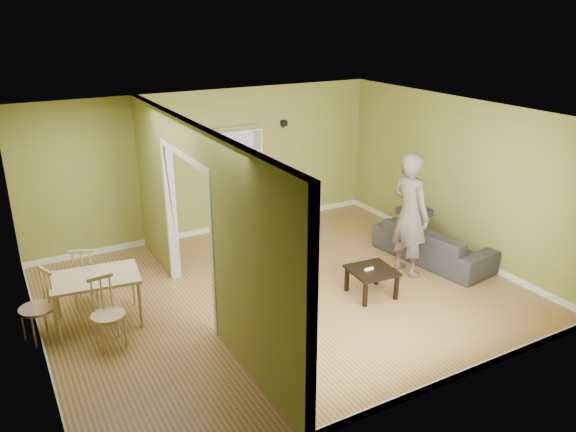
% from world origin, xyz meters
% --- Properties ---
extents(room_shell, '(6.50, 6.50, 6.50)m').
position_xyz_m(room_shell, '(0.00, 0.00, 1.30)').
color(room_shell, '#9F854B').
rests_on(room_shell, ground).
extents(partition, '(0.22, 5.50, 2.60)m').
position_xyz_m(partition, '(-1.20, 0.00, 1.30)').
color(partition, olive).
rests_on(partition, ground).
extents(wall_speaker, '(0.10, 0.10, 0.10)m').
position_xyz_m(wall_speaker, '(1.50, 2.69, 1.90)').
color(wall_speaker, black).
rests_on(wall_speaker, room_shell).
extents(sofa, '(2.11, 1.13, 0.77)m').
position_xyz_m(sofa, '(2.70, -0.19, 0.38)').
color(sofa, black).
rests_on(sofa, ground).
extents(person, '(0.86, 0.69, 2.27)m').
position_xyz_m(person, '(2.02, -0.33, 1.14)').
color(person, slate).
rests_on(person, ground).
extents(bookshelf, '(0.81, 0.35, 1.92)m').
position_xyz_m(bookshelf, '(0.48, 2.60, 0.96)').
color(bookshelf, white).
rests_on(bookshelf, ground).
extents(paper_box_navy_a, '(0.44, 0.29, 0.23)m').
position_xyz_m(paper_box_navy_a, '(0.46, 2.56, 0.52)').
color(paper_box_navy_a, '#101456').
rests_on(paper_box_navy_a, bookshelf).
extents(paper_box_teal, '(0.42, 0.27, 0.21)m').
position_xyz_m(paper_box_teal, '(0.46, 2.56, 0.89)').
color(paper_box_teal, '#147365').
rests_on(paper_box_teal, bookshelf).
extents(paper_box_navy_b, '(0.42, 0.27, 0.21)m').
position_xyz_m(paper_box_navy_b, '(0.49, 2.56, 1.26)').
color(paper_box_navy_b, '#1D184F').
rests_on(paper_box_navy_b, bookshelf).
extents(paper_box_navy_c, '(0.42, 0.27, 0.22)m').
position_xyz_m(paper_box_navy_c, '(0.46, 2.56, 1.48)').
color(paper_box_navy_c, navy).
rests_on(paper_box_navy_c, bookshelf).
extents(coffee_table, '(0.62, 0.62, 0.41)m').
position_xyz_m(coffee_table, '(1.09, -0.67, 0.35)').
color(coffee_table, black).
rests_on(coffee_table, ground).
extents(game_controller, '(0.14, 0.04, 0.03)m').
position_xyz_m(game_controller, '(1.04, -0.67, 0.42)').
color(game_controller, white).
rests_on(game_controller, coffee_table).
extents(dining_table, '(1.09, 0.72, 0.68)m').
position_xyz_m(dining_table, '(-2.50, 0.46, 0.60)').
color(dining_table, beige).
rests_on(dining_table, ground).
extents(chair_left, '(0.55, 0.55, 0.93)m').
position_xyz_m(chair_left, '(-3.23, 0.40, 0.46)').
color(chair_left, tan).
rests_on(chair_left, ground).
extents(chair_near, '(0.45, 0.45, 0.89)m').
position_xyz_m(chair_near, '(-2.49, -0.16, 0.44)').
color(chair_near, tan).
rests_on(chair_near, ground).
extents(chair_far, '(0.53, 0.53, 0.90)m').
position_xyz_m(chair_far, '(-2.52, 1.04, 0.45)').
color(chair_far, '#D3B678').
rests_on(chair_far, ground).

